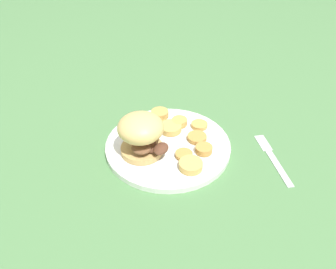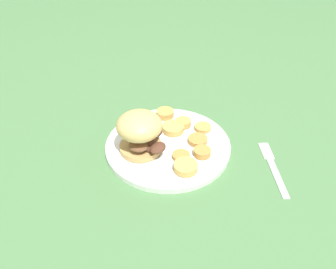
% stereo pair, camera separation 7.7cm
% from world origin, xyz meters
% --- Properties ---
extents(ground_plane, '(4.00, 4.00, 0.00)m').
position_xyz_m(ground_plane, '(0.00, 0.00, 0.00)').
color(ground_plane, '#4C7A47').
extents(dinner_plate, '(0.30, 0.30, 0.02)m').
position_xyz_m(dinner_plate, '(0.00, 0.00, 0.01)').
color(dinner_plate, white).
rests_on(dinner_plate, ground_plane).
extents(sandwich, '(0.12, 0.11, 0.10)m').
position_xyz_m(sandwich, '(0.04, 0.05, 0.07)').
color(sandwich, tan).
rests_on(sandwich, dinner_plate).
extents(potato_round_0, '(0.04, 0.04, 0.01)m').
position_xyz_m(potato_round_0, '(-0.05, -0.09, 0.02)').
color(potato_round_0, tan).
rests_on(potato_round_0, dinner_plate).
extents(potato_round_1, '(0.05, 0.05, 0.02)m').
position_xyz_m(potato_round_1, '(-0.08, 0.06, 0.02)').
color(potato_round_1, tan).
rests_on(potato_round_1, dinner_plate).
extents(potato_round_2, '(0.05, 0.05, 0.01)m').
position_xyz_m(potato_round_2, '(-0.06, -0.04, 0.02)').
color(potato_round_2, '#BC8942').
rests_on(potato_round_2, dinner_plate).
extents(potato_round_3, '(0.04, 0.04, 0.01)m').
position_xyz_m(potato_round_3, '(-0.05, 0.03, 0.02)').
color(potato_round_3, '#BC8942').
rests_on(potato_round_3, dinner_plate).
extents(potato_round_4, '(0.04, 0.04, 0.01)m').
position_xyz_m(potato_round_4, '(-0.09, 0.00, 0.02)').
color(potato_round_4, '#BC8942').
rests_on(potato_round_4, dinner_plate).
extents(potato_round_5, '(0.05, 0.05, 0.02)m').
position_xyz_m(potato_round_5, '(0.06, -0.10, 0.02)').
color(potato_round_5, tan).
rests_on(potato_round_5, dinner_plate).
extents(potato_round_6, '(0.04, 0.04, 0.02)m').
position_xyz_m(potato_round_6, '(0.00, -0.08, 0.02)').
color(potato_round_6, tan).
rests_on(potato_round_6, dinner_plate).
extents(potato_round_7, '(0.06, 0.06, 0.02)m').
position_xyz_m(potato_round_7, '(0.01, -0.05, 0.02)').
color(potato_round_7, tan).
rests_on(potato_round_7, dinner_plate).
extents(fork, '(0.11, 0.16, 0.00)m').
position_xyz_m(fork, '(-0.24, -0.05, 0.00)').
color(fork, silver).
rests_on(fork, ground_plane).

